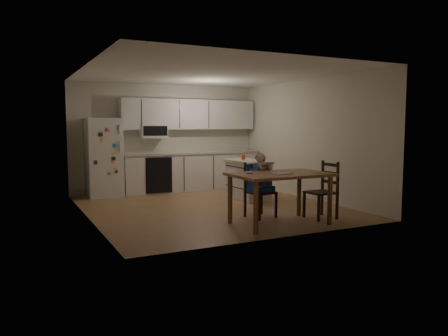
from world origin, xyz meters
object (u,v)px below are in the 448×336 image
Objects in this scene: red_cup at (243,157)px; dining_table at (280,180)px; kitchen_island at (248,180)px; chair_booster at (259,178)px; chair_side at (325,186)px; refrigerator at (104,158)px.

dining_table is at bearing -106.20° from red_cup.
dining_table is at bearing -107.46° from kitchen_island.
chair_booster is 1.11m from chair_side.
refrigerator is at bearing -143.87° from chair_side.
dining_table is 1.39× the size of chair_booster.
kitchen_island is (2.62, -1.70, -0.44)m from refrigerator.
kitchen_island is at bearing 56.14° from chair_booster.
kitchen_island is at bearing 72.54° from dining_table.
refrigerator is 3.16m from kitchen_island.
kitchen_island is 2.20m from chair_side.
chair_booster is at bearing -120.84° from chair_side.
red_cup is 1.98m from chair_booster.
refrigerator is at bearing 115.94° from dining_table.
refrigerator reaches higher than red_cup.
kitchen_island is at bearing -91.80° from red_cup.
refrigerator is 3.84m from chair_booster.
kitchen_island reaches higher than dining_table.
chair_booster reaches higher than dining_table.
chair_booster is (-0.71, -1.62, 0.24)m from kitchen_island.
refrigerator reaches higher than chair_side.
refrigerator is 1.57× the size of chair_booster.
chair_side is at bearing -40.80° from chair_booster.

